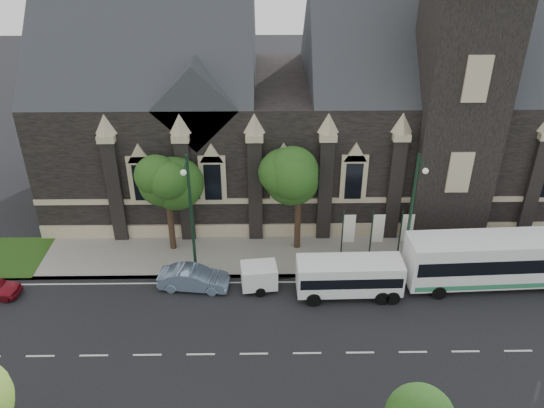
{
  "coord_description": "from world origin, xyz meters",
  "views": [
    {
      "loc": [
        0.68,
        -22.59,
        22.57
      ],
      "look_at": [
        1.11,
        6.0,
        6.3
      ],
      "focal_mm": 36.09,
      "sensor_mm": 36.0,
      "label": 1
    }
  ],
  "objects_px": {
    "tree_walk_left": "(170,178)",
    "banner_flag_right": "(405,231)",
    "shuttle_bus": "(350,275)",
    "sedan": "(194,278)",
    "street_lamp_near": "(412,211)",
    "banner_flag_center": "(376,231)",
    "tour_coach": "(501,259)",
    "tree_walk_right": "(302,176)",
    "street_lamp_mid": "(191,212)",
    "box_trailer": "(259,276)",
    "banner_flag_left": "(347,231)"
  },
  "relations": [
    {
      "from": "banner_flag_left",
      "to": "street_lamp_mid",
      "type": "bearing_deg",
      "value": -169.5
    },
    {
      "from": "banner_flag_left",
      "to": "banner_flag_right",
      "type": "height_order",
      "value": "same"
    },
    {
      "from": "banner_flag_left",
      "to": "banner_flag_right",
      "type": "xyz_separation_m",
      "value": [
        4.0,
        0.0,
        0.0
      ]
    },
    {
      "from": "tree_walk_right",
      "to": "tree_walk_left",
      "type": "height_order",
      "value": "tree_walk_right"
    },
    {
      "from": "street_lamp_mid",
      "to": "tour_coach",
      "type": "distance_m",
      "value": 20.26
    },
    {
      "from": "shuttle_bus",
      "to": "tour_coach",
      "type": "bearing_deg",
      "value": 4.44
    },
    {
      "from": "box_trailer",
      "to": "sedan",
      "type": "xyz_separation_m",
      "value": [
        -4.26,
        0.11,
        -0.25
      ]
    },
    {
      "from": "shuttle_bus",
      "to": "sedan",
      "type": "relative_size",
      "value": 1.47
    },
    {
      "from": "shuttle_bus",
      "to": "sedan",
      "type": "xyz_separation_m",
      "value": [
        -10.03,
        0.82,
        -0.74
      ]
    },
    {
      "from": "tour_coach",
      "to": "shuttle_bus",
      "type": "relative_size",
      "value": 1.85
    },
    {
      "from": "banner_flag_left",
      "to": "banner_flag_right",
      "type": "distance_m",
      "value": 4.0
    },
    {
      "from": "banner_flag_left",
      "to": "box_trailer",
      "type": "xyz_separation_m",
      "value": [
        -6.02,
        -3.09,
        -1.38
      ]
    },
    {
      "from": "tree_walk_right",
      "to": "street_lamp_mid",
      "type": "bearing_deg",
      "value": -153.35
    },
    {
      "from": "tree_walk_left",
      "to": "street_lamp_mid",
      "type": "distance_m",
      "value": 4.08
    },
    {
      "from": "banner_flag_right",
      "to": "tree_walk_right",
      "type": "bearing_deg",
      "value": 166.4
    },
    {
      "from": "tree_walk_left",
      "to": "banner_flag_left",
      "type": "xyz_separation_m",
      "value": [
        12.08,
        -1.7,
        -3.35
      ]
    },
    {
      "from": "banner_flag_left",
      "to": "sedan",
      "type": "xyz_separation_m",
      "value": [
        -10.29,
        -2.98,
        -1.63
      ]
    },
    {
      "from": "tree_walk_right",
      "to": "street_lamp_near",
      "type": "xyz_separation_m",
      "value": [
        6.79,
        -3.62,
        -0.71
      ]
    },
    {
      "from": "banner_flag_left",
      "to": "shuttle_bus",
      "type": "xyz_separation_m",
      "value": [
        -0.26,
        -3.8,
        -0.89
      ]
    },
    {
      "from": "shuttle_bus",
      "to": "sedan",
      "type": "distance_m",
      "value": 10.09
    },
    {
      "from": "tree_walk_right",
      "to": "tour_coach",
      "type": "distance_m",
      "value": 14.11
    },
    {
      "from": "tree_walk_right",
      "to": "shuttle_bus",
      "type": "relative_size",
      "value": 1.17
    },
    {
      "from": "box_trailer",
      "to": "tree_walk_left",
      "type": "bearing_deg",
      "value": 135.11
    },
    {
      "from": "street_lamp_near",
      "to": "tour_coach",
      "type": "bearing_deg",
      "value": -8.93
    },
    {
      "from": "banner_flag_left",
      "to": "tour_coach",
      "type": "height_order",
      "value": "banner_flag_left"
    },
    {
      "from": "sedan",
      "to": "tour_coach",
      "type": "bearing_deg",
      "value": -83.33
    },
    {
      "from": "tour_coach",
      "to": "banner_flag_right",
      "type": "bearing_deg",
      "value": 150.94
    },
    {
      "from": "street_lamp_near",
      "to": "banner_flag_center",
      "type": "relative_size",
      "value": 2.25
    },
    {
      "from": "tree_walk_left",
      "to": "tour_coach",
      "type": "height_order",
      "value": "tree_walk_left"
    },
    {
      "from": "tour_coach",
      "to": "box_trailer",
      "type": "xyz_separation_m",
      "value": [
        -15.73,
        -0.24,
        -0.95
      ]
    },
    {
      "from": "tree_walk_right",
      "to": "tree_walk_left",
      "type": "xyz_separation_m",
      "value": [
        -9.01,
        -0.01,
        -0.08
      ]
    },
    {
      "from": "street_lamp_mid",
      "to": "banner_flag_right",
      "type": "distance_m",
      "value": 14.67
    },
    {
      "from": "street_lamp_mid",
      "to": "sedan",
      "type": "xyz_separation_m",
      "value": [
        0.0,
        -1.07,
        -4.36
      ]
    },
    {
      "from": "tour_coach",
      "to": "shuttle_bus",
      "type": "distance_m",
      "value": 10.02
    },
    {
      "from": "tree_walk_left",
      "to": "street_lamp_near",
      "type": "bearing_deg",
      "value": -12.87
    },
    {
      "from": "street_lamp_mid",
      "to": "banner_flag_left",
      "type": "relative_size",
      "value": 2.25
    },
    {
      "from": "tree_walk_left",
      "to": "banner_flag_right",
      "type": "xyz_separation_m",
      "value": [
        16.08,
        -1.7,
        -3.35
      ]
    },
    {
      "from": "street_lamp_near",
      "to": "box_trailer",
      "type": "height_order",
      "value": "street_lamp_near"
    },
    {
      "from": "banner_flag_left",
      "to": "sedan",
      "type": "relative_size",
      "value": 0.88
    },
    {
      "from": "street_lamp_mid",
      "to": "shuttle_bus",
      "type": "height_order",
      "value": "street_lamp_mid"
    },
    {
      "from": "street_lamp_near",
      "to": "banner_flag_right",
      "type": "height_order",
      "value": "street_lamp_near"
    },
    {
      "from": "tree_walk_left",
      "to": "shuttle_bus",
      "type": "distance_m",
      "value": 13.71
    },
    {
      "from": "tree_walk_left",
      "to": "box_trailer",
      "type": "xyz_separation_m",
      "value": [
        6.06,
        -4.79,
        -4.73
      ]
    },
    {
      "from": "street_lamp_near",
      "to": "street_lamp_mid",
      "type": "distance_m",
      "value": 14.0
    },
    {
      "from": "street_lamp_mid",
      "to": "box_trailer",
      "type": "distance_m",
      "value": 6.04
    },
    {
      "from": "banner_flag_right",
      "to": "box_trailer",
      "type": "relative_size",
      "value": 1.18
    },
    {
      "from": "tree_walk_right",
      "to": "sedan",
      "type": "height_order",
      "value": "tree_walk_right"
    },
    {
      "from": "tree_walk_left",
      "to": "box_trailer",
      "type": "bearing_deg",
      "value": -38.33
    },
    {
      "from": "tour_coach",
      "to": "tree_walk_right",
      "type": "bearing_deg",
      "value": 157.83
    },
    {
      "from": "tree_walk_left",
      "to": "banner_flag_right",
      "type": "height_order",
      "value": "tree_walk_left"
    }
  ]
}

